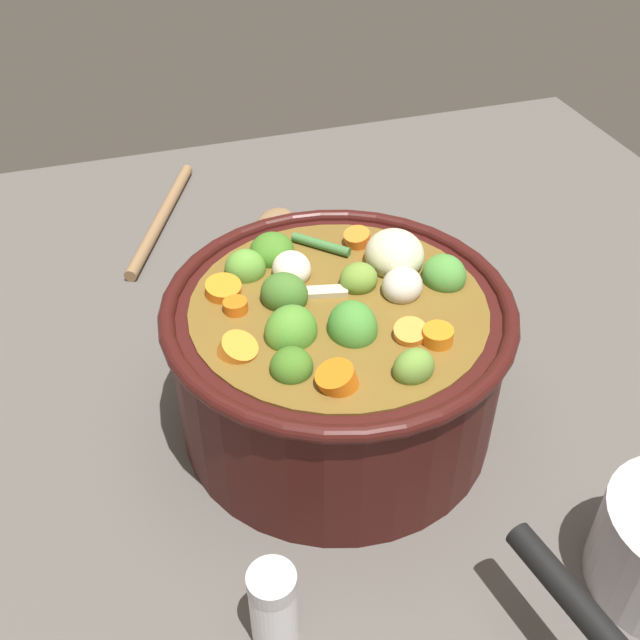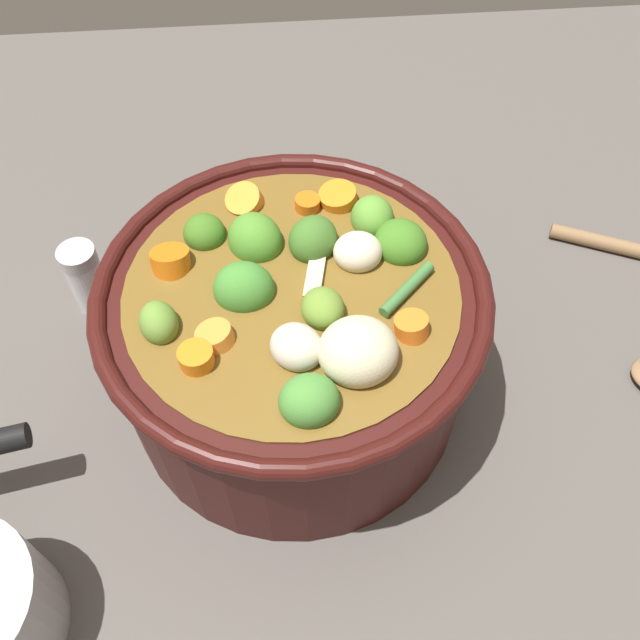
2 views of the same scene
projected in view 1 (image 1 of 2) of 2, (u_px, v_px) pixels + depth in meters
name	position (u px, v px, depth m)	size (l,w,h in m)	color
ground_plane	(336.00, 418.00, 0.65)	(1.10, 1.10, 0.00)	#514C47
cooking_pot	(337.00, 358.00, 0.61)	(0.27, 0.27, 0.15)	#38110F
wooden_spoon	(221.00, 221.00, 0.88)	(0.22, 0.22, 0.02)	olive
salt_shaker	(273.00, 607.00, 0.48)	(0.03, 0.03, 0.07)	silver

